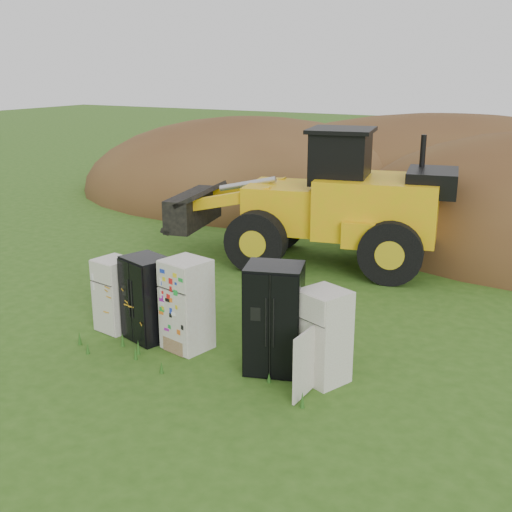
{
  "coord_description": "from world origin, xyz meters",
  "views": [
    {
      "loc": [
        6.13,
        -9.41,
        5.29
      ],
      "look_at": [
        -0.17,
        2.0,
        1.4
      ],
      "focal_mm": 45.0,
      "sensor_mm": 36.0,
      "label": 1
    }
  ],
  "objects_px": {
    "wheel_loader": "(305,196)",
    "fridge_leftmost": "(115,295)",
    "fridge_black_right": "(274,318)",
    "fridge_black_side": "(147,298)",
    "fridge_sticker": "(187,305)",
    "fridge_open_door": "(324,336)"
  },
  "relations": [
    {
      "from": "fridge_black_side",
      "to": "fridge_sticker",
      "type": "distance_m",
      "value": 0.95
    },
    {
      "from": "fridge_leftmost",
      "to": "fridge_open_door",
      "type": "relative_size",
      "value": 0.92
    },
    {
      "from": "fridge_sticker",
      "to": "fridge_open_door",
      "type": "distance_m",
      "value": 2.83
    },
    {
      "from": "fridge_sticker",
      "to": "wheel_loader",
      "type": "xyz_separation_m",
      "value": [
        -0.45,
        6.35,
        0.96
      ]
    },
    {
      "from": "fridge_black_right",
      "to": "fridge_open_door",
      "type": "distance_m",
      "value": 0.96
    },
    {
      "from": "fridge_black_side",
      "to": "fridge_open_door",
      "type": "relative_size",
      "value": 1.03
    },
    {
      "from": "wheel_loader",
      "to": "fridge_black_side",
      "type": "bearing_deg",
      "value": -106.23
    },
    {
      "from": "fridge_black_right",
      "to": "wheel_loader",
      "type": "relative_size",
      "value": 0.26
    },
    {
      "from": "wheel_loader",
      "to": "fridge_sticker",
      "type": "bearing_deg",
      "value": -97.69
    },
    {
      "from": "fridge_sticker",
      "to": "fridge_open_door",
      "type": "relative_size",
      "value": 1.08
    },
    {
      "from": "fridge_black_right",
      "to": "wheel_loader",
      "type": "height_order",
      "value": "wheel_loader"
    },
    {
      "from": "fridge_black_right",
      "to": "wheel_loader",
      "type": "distance_m",
      "value": 6.84
    },
    {
      "from": "wheel_loader",
      "to": "fridge_leftmost",
      "type": "bearing_deg",
      "value": -113.97
    },
    {
      "from": "fridge_sticker",
      "to": "wheel_loader",
      "type": "distance_m",
      "value": 6.44
    },
    {
      "from": "fridge_leftmost",
      "to": "wheel_loader",
      "type": "distance_m",
      "value": 6.55
    },
    {
      "from": "fridge_open_door",
      "to": "fridge_black_side",
      "type": "bearing_deg",
      "value": -157.35
    },
    {
      "from": "fridge_black_right",
      "to": "fridge_sticker",
      "type": "bearing_deg",
      "value": 161.53
    },
    {
      "from": "fridge_leftmost",
      "to": "fridge_open_door",
      "type": "distance_m",
      "value": 4.65
    },
    {
      "from": "wheel_loader",
      "to": "fridge_black_right",
      "type": "bearing_deg",
      "value": -81.61
    },
    {
      "from": "fridge_black_side",
      "to": "fridge_sticker",
      "type": "xyz_separation_m",
      "value": [
        0.95,
        0.01,
        0.04
      ]
    },
    {
      "from": "fridge_sticker",
      "to": "fridge_black_right",
      "type": "distance_m",
      "value": 1.89
    },
    {
      "from": "fridge_black_side",
      "to": "fridge_black_right",
      "type": "height_order",
      "value": "fridge_black_right"
    }
  ]
}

